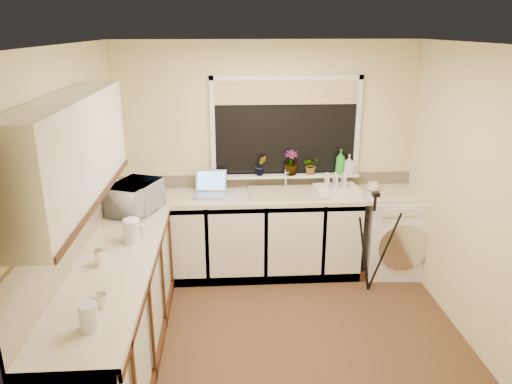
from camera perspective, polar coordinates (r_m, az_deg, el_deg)
The scene contains 33 objects.
floor at distance 4.47m, azimuth 2.80°, elevation -16.41°, with size 3.20×3.20×0.00m, color brown.
ceiling at distance 3.66m, azimuth 3.43°, elevation 16.83°, with size 3.20×3.20×0.00m, color white.
wall_back at distance 5.32m, azimuth 1.24°, elevation 4.08°, with size 3.20×3.20×0.00m, color beige.
wall_front at distance 2.55m, azimuth 7.01°, elevation -13.16°, with size 3.20×3.20×0.00m, color beige.
wall_left at distance 4.04m, azimuth -20.10°, elevation -1.90°, with size 3.00×3.00×0.00m, color beige.
wall_right at distance 4.37m, azimuth 24.40°, elevation -0.91°, with size 3.00×3.00×0.00m, color beige.
base_cabinet_back at distance 5.28m, azimuth -2.08°, elevation -5.18°, with size 2.55×0.60×0.86m, color silver.
base_cabinet_left at distance 4.05m, azimuth -15.79°, elevation -13.96°, with size 0.54×2.40×0.86m, color silver.
worktop_back at distance 5.13m, azimuth 1.49°, elevation -0.49°, with size 3.20×0.60×0.04m, color beige.
worktop_left at distance 3.83m, azimuth -16.38°, elevation -8.27°, with size 0.60×2.40×0.04m, color beige.
upper_cabinet at distance 3.42m, azimuth -20.60°, elevation 4.53°, with size 0.28×1.90×0.70m, color silver.
splashback_left at distance 3.81m, azimuth -20.96°, elevation -4.89°, with size 0.02×2.40×0.45m, color beige.
splashback_back at distance 5.38m, azimuth 1.23°, elevation 1.42°, with size 3.20×0.02×0.14m, color beige.
window_glass at distance 5.25m, azimuth 3.47°, elevation 7.50°, with size 1.50×0.02×1.00m, color black.
window_blind at distance 5.17m, azimuth 3.59°, elevation 11.53°, with size 1.50×0.02×0.25m, color tan.
windowsill at distance 5.32m, azimuth 3.44°, elevation 1.94°, with size 1.60×0.14×0.03m, color white.
sink at distance 5.14m, azimuth 3.72°, elevation -0.10°, with size 0.82×0.46×0.03m, color tan.
faucet at distance 5.28m, azimuth 3.50°, elevation 1.63°, with size 0.03×0.03×0.24m, color silver.
washing_machine at distance 5.54m, azimuth 15.70°, elevation -4.68°, with size 0.61×0.59×0.87m, color white.
laptop at distance 5.14m, azimuth -5.38°, elevation 0.41°, with size 0.36×0.37×0.23m.
kettle at distance 4.10m, azimuth -14.29°, elevation -4.48°, with size 0.14×0.14×0.19m, color silver.
dish_rack at distance 5.22m, azimuth 9.40°, elevation 0.21°, with size 0.45×0.34×0.07m, color white.
tripod at distance 5.03m, azimuth 13.34°, elevation -5.75°, with size 0.51×0.51×1.06m, color black, non-canonical shape.
glass_jug at distance 3.07m, azimuth -18.93°, elevation -13.59°, with size 0.11×0.11×0.16m, color silver.
steel_jar at distance 3.79m, azimuth -17.63°, elevation -7.30°, with size 0.09×0.09×0.12m, color white.
microwave at distance 4.74m, azimuth -13.91°, elevation -0.60°, with size 0.52×0.35×0.29m, color white.
plant_b at distance 5.24m, azimuth 0.54°, elevation 3.10°, with size 0.12×0.10×0.22m, color #999999.
plant_c at distance 5.26m, azimuth 4.10°, elevation 3.43°, with size 0.15×0.15×0.27m, color #999999.
plant_d at distance 5.32m, azimuth 6.43°, elevation 3.12°, with size 0.18×0.15×0.20m, color #999999.
soap_bottle_green at distance 5.36m, azimuth 9.81°, elevation 3.49°, with size 0.10×0.10×0.27m, color green.
soap_bottle_clear at distance 5.39m, azimuth 10.78°, elevation 3.20°, with size 0.10×0.10×0.21m, color #999999.
cup_back at distance 5.36m, azimuth 13.45°, elevation 0.58°, with size 0.12×0.12×0.10m, color white.
cup_left at distance 3.28m, azimuth -17.74°, elevation -11.97°, with size 0.10×0.10×0.09m, color beige.
Camera 1 is at (-0.44, -3.63, 2.57)m, focal length 34.32 mm.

